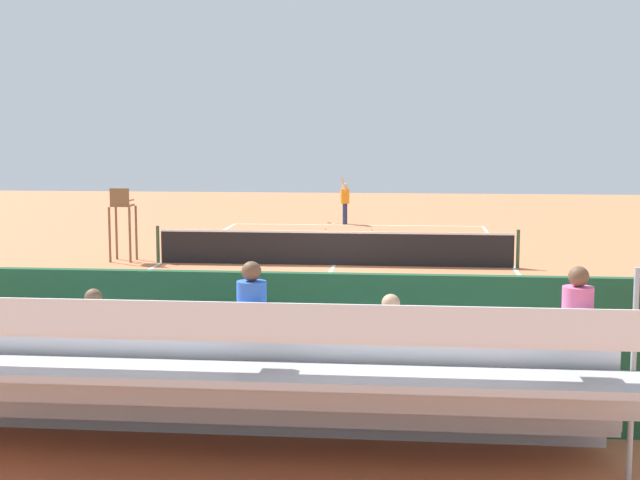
# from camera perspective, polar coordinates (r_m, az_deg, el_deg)

# --- Properties ---
(ground_plane) EXTENTS (60.00, 60.00, 0.00)m
(ground_plane) POSITION_cam_1_polar(r_m,az_deg,el_deg) (25.43, 0.91, -1.61)
(ground_plane) COLOR #CC7047
(court_line_markings) EXTENTS (10.10, 22.20, 0.01)m
(court_line_markings) POSITION_cam_1_polar(r_m,az_deg,el_deg) (25.47, 0.92, -1.59)
(court_line_markings) COLOR white
(court_line_markings) RESTS_ON ground
(tennis_net) EXTENTS (10.30, 0.10, 1.07)m
(tennis_net) POSITION_cam_1_polar(r_m,az_deg,el_deg) (25.36, 0.91, -0.49)
(tennis_net) COLOR black
(tennis_net) RESTS_ON ground
(backdrop_wall) EXTENTS (18.00, 0.16, 2.00)m
(backdrop_wall) POSITION_cam_1_polar(r_m,az_deg,el_deg) (11.60, -5.03, -6.90)
(backdrop_wall) COLOR #1E4C2D
(backdrop_wall) RESTS_ON ground
(bleacher_stand) EXTENTS (9.06, 2.40, 2.48)m
(bleacher_stand) POSITION_cam_1_polar(r_m,az_deg,el_deg) (10.33, -6.61, -8.92)
(bleacher_stand) COLOR #B2B2B7
(bleacher_stand) RESTS_ON ground
(umpire_chair) EXTENTS (0.67, 0.67, 2.14)m
(umpire_chair) POSITION_cam_1_polar(r_m,az_deg,el_deg) (26.69, -12.44, 1.47)
(umpire_chair) COLOR brown
(umpire_chair) RESTS_ON ground
(courtside_bench) EXTENTS (1.80, 0.40, 0.93)m
(courtside_bench) POSITION_cam_1_polar(r_m,az_deg,el_deg) (12.22, 6.33, -8.34)
(courtside_bench) COLOR #234C2D
(courtside_bench) RESTS_ON ground
(equipment_bag) EXTENTS (0.90, 0.36, 0.36)m
(equipment_bag) POSITION_cam_1_polar(r_m,az_deg,el_deg) (12.33, -2.90, -9.99)
(equipment_bag) COLOR black
(equipment_bag) RESTS_ON ground
(tennis_player) EXTENTS (0.42, 0.55, 1.93)m
(tennis_player) POSITION_cam_1_polar(r_m,az_deg,el_deg) (36.62, 1.59, 2.59)
(tennis_player) COLOR navy
(tennis_player) RESTS_ON ground
(tennis_racket) EXTENTS (0.54, 0.48, 0.03)m
(tennis_racket) POSITION_cam_1_polar(r_m,az_deg,el_deg) (36.85, 0.92, 1.06)
(tennis_racket) COLOR black
(tennis_racket) RESTS_ON ground
(tennis_ball_near) EXTENTS (0.07, 0.07, 0.07)m
(tennis_ball_near) POSITION_cam_1_polar(r_m,az_deg,el_deg) (34.68, 0.33, 0.73)
(tennis_ball_near) COLOR #CCDB33
(tennis_ball_near) RESTS_ON ground
(tennis_ball_far) EXTENTS (0.07, 0.07, 0.07)m
(tennis_ball_far) POSITION_cam_1_polar(r_m,az_deg,el_deg) (34.41, 3.29, 0.67)
(tennis_ball_far) COLOR #CCDB33
(tennis_ball_far) RESTS_ON ground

